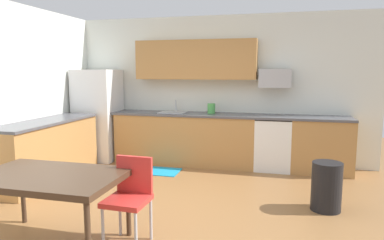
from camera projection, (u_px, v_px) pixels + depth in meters
The scene contains 18 objects.
ground_plane at pixel (171, 213), 4.22m from camera, with size 12.00×12.00×0.00m, color olive.
wall_back at pixel (214, 90), 6.57m from camera, with size 5.80×0.10×2.70m, color silver.
cabinet_run_back at pixel (185, 139), 6.48m from camera, with size 2.57×0.60×0.90m, color #AD7A42.
cabinet_run_back_right at pixel (321, 146), 5.89m from camera, with size 0.98×0.60×0.90m, color #AD7A42.
cabinet_run_left at pixel (47, 151), 5.49m from camera, with size 0.60×2.00×0.90m, color #AD7A42.
countertop_back at pixel (210, 115), 6.30m from camera, with size 4.80×0.64×0.04m, color #4C4C51.
countertop_left at pixel (45, 122), 5.42m from camera, with size 0.64×2.00×0.04m, color #4C4C51.
upper_cabinets_back at pixel (196, 60), 6.36m from camera, with size 2.20×0.34×0.70m, color #AD7A42.
refrigerator at pixel (98, 115), 6.76m from camera, with size 0.76×0.70×1.73m, color white.
oven_range at pixel (273, 143), 6.09m from camera, with size 0.60×0.60×0.91m.
microwave at pixel (275, 78), 6.03m from camera, with size 0.54×0.36×0.32m, color #9EA0A5.
sink_basin at pixel (173, 116), 6.47m from camera, with size 0.48×0.40×0.14m, color #A5A8AD.
sink_faucet at pixel (176, 106), 6.62m from camera, with size 0.02×0.02×0.24m, color #B2B5BA.
dining_table at pixel (48, 180), 3.35m from camera, with size 1.40×0.90×0.72m.
chair_near_table at pixel (130, 193), 3.46m from camera, with size 0.41×0.41×0.85m.
trash_bin at pixel (326, 186), 4.28m from camera, with size 0.36×0.36×0.60m, color black.
floor_mat at pixel (159, 171), 5.98m from camera, with size 0.70×0.50×0.01m, color #198CBF.
kettle at pixel (211, 109), 6.33m from camera, with size 0.14×0.14×0.20m, color #4CA54C.
Camera 1 is at (1.24, -3.83, 1.69)m, focal length 32.87 mm.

